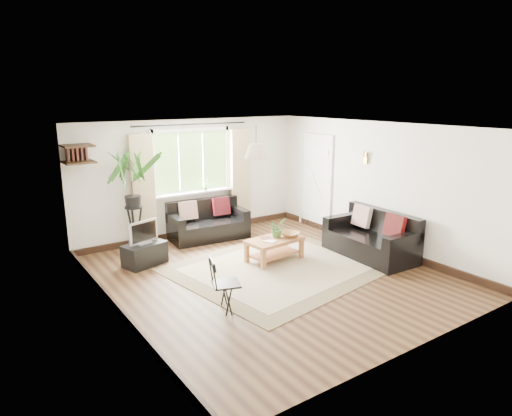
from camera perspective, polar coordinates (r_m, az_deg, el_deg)
floor at (r=7.56m, az=1.73°, el=-8.36°), size 5.50×5.50×0.00m
ceiling at (r=7.01m, az=1.88°, el=10.11°), size 5.50×5.50×0.00m
wall_back at (r=9.50m, az=-8.06°, el=3.71°), size 5.00×0.02×2.40m
wall_front at (r=5.31m, az=19.67°, el=-5.22°), size 5.00×0.02×2.40m
wall_left at (r=6.10m, az=-17.53°, el=-2.60°), size 0.02×5.50×2.40m
wall_right at (r=8.86m, az=14.98°, el=2.64°), size 0.02×5.50×2.40m
rug at (r=7.85m, az=2.93°, el=-7.43°), size 3.68×3.29×0.02m
window at (r=9.41m, az=-8.02°, el=5.77°), size 2.50×0.16×2.16m
door at (r=10.05m, az=7.46°, el=3.13°), size 0.06×0.96×2.06m
corner_shelf at (r=8.41m, az=-21.36°, el=6.33°), size 0.50×0.50×0.34m
pendant_lamp at (r=7.36m, az=0.00°, el=7.57°), size 0.36×0.36×0.54m
wall_sconce at (r=8.92m, az=13.44°, el=6.32°), size 0.12×0.12×0.28m
sofa_back at (r=9.35m, az=-5.99°, el=-1.64°), size 1.63×0.92×0.73m
sofa_right at (r=8.51m, az=14.08°, el=-3.37°), size 1.72×0.92×0.79m
coffee_table at (r=8.12m, az=2.32°, el=-5.21°), size 1.05×0.63×0.41m
table_plant at (r=8.09m, az=2.61°, el=-2.52°), size 0.38×0.36×0.33m
bowl at (r=8.17m, az=4.28°, el=-3.31°), size 0.42×0.42×0.08m
book_a at (r=7.82m, az=1.39°, el=-4.30°), size 0.23×0.26×0.02m
book_b at (r=8.00m, az=0.74°, el=-3.87°), size 0.20×0.24×0.02m
tv_stand at (r=8.15m, az=-13.74°, el=-5.63°), size 0.80×0.59×0.39m
tv at (r=8.02m, az=-13.90°, el=-2.90°), size 0.58×0.33×0.42m
palm_stand at (r=8.62m, az=-15.11°, el=0.65°), size 0.87×0.87×1.91m
folding_chair at (r=6.26m, az=-3.75°, el=-9.54°), size 0.50×0.50×0.76m
sill_plant at (r=9.53m, az=-6.36°, el=2.97°), size 0.14×0.10×0.27m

